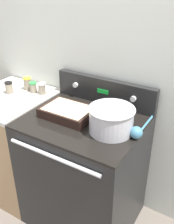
{
  "coord_description": "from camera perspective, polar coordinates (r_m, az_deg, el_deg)",
  "views": [
    {
      "loc": [
        0.82,
        -0.97,
        1.81
      ],
      "look_at": [
        0.02,
        0.34,
        0.97
      ],
      "focal_mm": 42.0,
      "sensor_mm": 36.0,
      "label": 1
    }
  ],
  "objects": [
    {
      "name": "stove_range",
      "position": [
        2.04,
        -0.74,
        -12.9
      ],
      "size": [
        0.8,
        0.69,
        0.91
      ],
      "color": "black",
      "rests_on": "ground_plane"
    },
    {
      "name": "ladle",
      "position": [
        1.61,
        10.88,
        -4.25
      ],
      "size": [
        0.08,
        0.33,
        0.08
      ],
      "color": "teal",
      "rests_on": "stove_range"
    },
    {
      "name": "mixing_bowl",
      "position": [
        1.61,
        5.3,
        -1.43
      ],
      "size": [
        0.29,
        0.29,
        0.16
      ],
      "color": "silver",
      "rests_on": "stove_range"
    },
    {
      "name": "spice_jar_white_cap",
      "position": [
        2.14,
        -9.78,
        5.08
      ],
      "size": [
        0.06,
        0.06,
        0.09
      ],
      "color": "gray",
      "rests_on": "side_counter"
    },
    {
      "name": "side_counter",
      "position": [
        2.41,
        -15.21,
        -6.57
      ],
      "size": [
        0.61,
        0.66,
        0.92
      ],
      "color": "tan",
      "rests_on": "ground_plane"
    },
    {
      "name": "casserole_dish",
      "position": [
        1.8,
        -4.17,
        0.11
      ],
      "size": [
        0.35,
        0.25,
        0.07
      ],
      "color": "black",
      "rests_on": "stove_range"
    },
    {
      "name": "spice_jar_yellow_cap",
      "position": [
        2.24,
        -12.81,
        6.07
      ],
      "size": [
        0.06,
        0.06,
        0.11
      ],
      "color": "gray",
      "rests_on": "side_counter"
    },
    {
      "name": "spice_jar_green_cap",
      "position": [
        2.18,
        -11.64,
        5.31
      ],
      "size": [
        0.06,
        0.06,
        0.09
      ],
      "color": "gray",
      "rests_on": "side_counter"
    },
    {
      "name": "spice_jar_black_cap",
      "position": [
        2.21,
        -16.62,
        5.11
      ],
      "size": [
        0.06,
        0.06,
        0.1
      ],
      "color": "gray",
      "rests_on": "side_counter"
    },
    {
      "name": "kitchen_wall",
      "position": [
        1.93,
        4.96,
        11.65
      ],
      "size": [
        8.0,
        0.05,
        2.5
      ],
      "color": "silver",
      "rests_on": "ground_plane"
    },
    {
      "name": "control_panel",
      "position": [
        1.96,
        3.87,
        4.54
      ],
      "size": [
        0.8,
        0.07,
        0.2
      ],
      "color": "black",
      "rests_on": "stove_range"
    }
  ]
}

